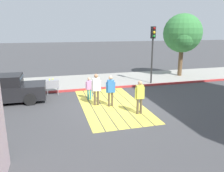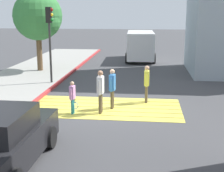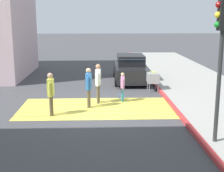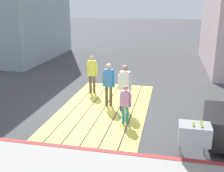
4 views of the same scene
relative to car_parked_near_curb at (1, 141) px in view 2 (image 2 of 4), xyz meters
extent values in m
plane|color=#424244|center=(2.00, 5.65, -0.73)|extent=(120.00, 120.00, 0.00)
cube|color=#EAD64C|center=(2.00, 4.27, -0.73)|extent=(6.40, 0.50, 0.01)
cube|color=#EAD64C|center=(2.00, 4.82, -0.73)|extent=(6.40, 0.50, 0.01)
cube|color=#EAD64C|center=(2.00, 5.37, -0.73)|extent=(6.40, 0.50, 0.01)
cube|color=#EAD64C|center=(2.00, 5.92, -0.73)|extent=(6.40, 0.50, 0.01)
cube|color=#EAD64C|center=(2.00, 6.47, -0.73)|extent=(6.40, 0.50, 0.01)
cube|color=#EAD64C|center=(2.00, 7.02, -0.73)|extent=(6.40, 0.50, 0.01)
cube|color=#BC3333|center=(-1.25, 5.65, -0.67)|extent=(0.16, 40.00, 0.13)
cube|color=black|center=(0.00, 0.03, -0.14)|extent=(1.86, 4.32, 0.80)
cube|color=#1E2833|center=(0.01, 0.80, 0.48)|extent=(1.48, 0.35, 0.49)
cylinder|color=black|center=(0.90, 1.35, -0.40)|extent=(0.23, 0.66, 0.66)
cube|color=silver|center=(3.10, 19.41, 0.57)|extent=(2.29, 5.27, 2.10)
cube|color=#19232D|center=(3.20, 16.85, 0.93)|extent=(1.89, 0.13, 0.70)
cylinder|color=black|center=(2.12, 17.76, -0.33)|extent=(0.29, 0.81, 0.80)
cylinder|color=black|center=(4.21, 17.83, -0.33)|extent=(0.29, 0.81, 0.80)
cylinder|color=black|center=(2.00, 20.98, -0.33)|extent=(0.29, 0.81, 0.80)
cylinder|color=black|center=(4.09, 21.06, -0.33)|extent=(0.29, 0.81, 0.80)
cylinder|color=#2D2D2D|center=(-1.60, 9.76, 0.97)|extent=(0.12, 0.12, 3.40)
cube|color=black|center=(-1.60, 9.76, 3.09)|extent=(0.28, 0.28, 0.84)
sphere|color=maroon|center=(-1.44, 9.76, 3.37)|extent=(0.18, 0.18, 0.18)
sphere|color=yellow|center=(-1.44, 9.76, 3.10)|extent=(0.18, 0.18, 0.18)
sphere|color=#188429|center=(-1.44, 9.76, 2.83)|extent=(0.18, 0.18, 0.18)
cylinder|color=brown|center=(-3.46, 13.34, 0.57)|extent=(0.36, 0.36, 2.60)
sphere|color=#387F3D|center=(-3.46, 13.34, 2.99)|extent=(3.20, 3.20, 3.20)
sphere|color=#387F3D|center=(-2.86, 13.04, 2.59)|extent=(1.92, 1.92, 1.92)
cube|color=#99999E|center=(-0.90, 2.58, -0.03)|extent=(0.56, 0.80, 0.50)
cylinder|color=#99999E|center=(-0.68, 2.90, -0.51)|extent=(0.04, 0.04, 0.45)
cylinder|color=#99999E|center=(-1.12, 2.90, -0.51)|extent=(0.04, 0.04, 0.45)
cylinder|color=#99999E|center=(-0.68, 2.26, -0.51)|extent=(0.04, 0.04, 0.45)
cylinder|color=#99999E|center=(-1.12, 2.26, -0.51)|extent=(0.04, 0.04, 0.45)
sphere|color=#CCE033|center=(-1.02, 2.43, 0.25)|extent=(0.07, 0.07, 0.07)
sphere|color=#CCE033|center=(-0.90, 2.43, 0.25)|extent=(0.07, 0.07, 0.07)
sphere|color=#CCE033|center=(-0.78, 2.43, 0.25)|extent=(0.07, 0.07, 0.07)
sphere|color=#CCE033|center=(-1.02, 2.63, 0.25)|extent=(0.07, 0.07, 0.07)
sphere|color=#CCE033|center=(-0.90, 2.63, 0.25)|extent=(0.07, 0.07, 0.07)
cylinder|color=brown|center=(2.32, 5.63, -0.33)|extent=(0.12, 0.12, 0.80)
cylinder|color=brown|center=(2.30, 5.46, -0.33)|extent=(0.12, 0.12, 0.80)
cube|color=#3372BF|center=(2.31, 5.54, 0.40)|extent=(0.25, 0.37, 0.67)
sphere|color=tan|center=(2.31, 5.54, 0.86)|extent=(0.21, 0.21, 0.21)
cylinder|color=#3372BF|center=(2.33, 5.75, 0.33)|extent=(0.09, 0.09, 0.57)
cylinder|color=#3372BF|center=(2.28, 5.34, 0.33)|extent=(0.09, 0.09, 0.57)
cylinder|color=brown|center=(1.92, 4.94, -0.32)|extent=(0.12, 0.12, 0.83)
cylinder|color=brown|center=(1.90, 4.76, -0.32)|extent=(0.12, 0.12, 0.83)
cube|color=white|center=(1.91, 4.85, 0.44)|extent=(0.26, 0.38, 0.69)
sphere|color=#9E7051|center=(1.91, 4.85, 0.91)|extent=(0.21, 0.21, 0.21)
cylinder|color=white|center=(1.93, 5.06, 0.37)|extent=(0.09, 0.09, 0.59)
cylinder|color=white|center=(1.89, 4.64, 0.37)|extent=(0.09, 0.09, 0.59)
cylinder|color=brown|center=(3.73, 6.70, -0.34)|extent=(0.12, 0.12, 0.80)
cylinder|color=brown|center=(3.72, 6.53, -0.34)|extent=(0.12, 0.12, 0.80)
cube|color=#D8D84C|center=(3.73, 6.62, 0.40)|extent=(0.23, 0.36, 0.66)
sphere|color=tan|center=(3.73, 6.62, 0.85)|extent=(0.21, 0.21, 0.21)
cylinder|color=#D8D84C|center=(3.73, 6.82, 0.33)|extent=(0.09, 0.09, 0.56)
cylinder|color=#D8D84C|center=(3.72, 6.41, 0.33)|extent=(0.09, 0.09, 0.56)
cylinder|color=teal|center=(0.82, 4.71, -0.42)|extent=(0.09, 0.09, 0.63)
cylinder|color=teal|center=(0.81, 4.57, -0.42)|extent=(0.09, 0.09, 0.63)
cube|color=#D18CC6|center=(0.81, 4.64, 0.16)|extent=(0.20, 0.29, 0.52)
sphere|color=tan|center=(0.81, 4.64, 0.52)|extent=(0.16, 0.16, 0.16)
cylinder|color=#D18CC6|center=(0.83, 4.81, 0.11)|extent=(0.07, 0.07, 0.45)
cylinder|color=#D18CC6|center=(0.79, 4.47, 0.11)|extent=(0.07, 0.07, 0.45)
cylinder|color=black|center=(0.86, 4.82, -0.19)|extent=(0.03, 0.03, 0.28)
torus|color=blue|center=(0.86, 4.82, -0.44)|extent=(0.28, 0.06, 0.28)
camera|label=1|loc=(13.23, 2.58, 3.35)|focal=35.48mm
camera|label=2|loc=(3.76, -7.52, 3.31)|focal=51.91mm
camera|label=3|loc=(1.85, 18.73, 3.06)|focal=51.62mm
camera|label=4|loc=(-7.49, 3.31, 3.17)|focal=43.89mm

